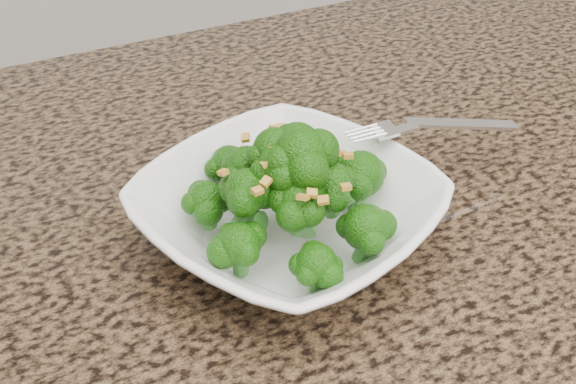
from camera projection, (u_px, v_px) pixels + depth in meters
name	position (u px, v px, depth m)	size (l,w,h in m)	color
granite_counter	(374.00, 331.00, 0.53)	(1.64, 1.04, 0.03)	brown
bowl	(288.00, 215.00, 0.57)	(0.22, 0.22, 0.06)	white
broccoli_pile	(288.00, 150.00, 0.53)	(0.20, 0.20, 0.07)	#1E630B
garlic_topping	(288.00, 106.00, 0.51)	(0.12, 0.12, 0.01)	gold
fork	(409.00, 128.00, 0.61)	(0.19, 0.03, 0.01)	silver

